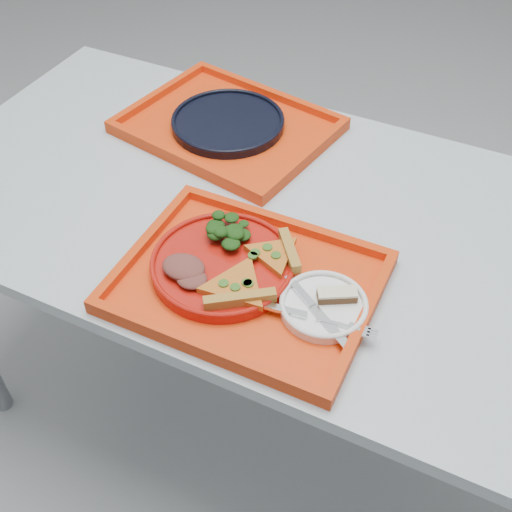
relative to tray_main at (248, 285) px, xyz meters
name	(u,v)px	position (x,y,z in m)	size (l,w,h in m)	color
ground	(278,413)	(-0.01, 0.21, -0.76)	(10.00, 10.00, 0.00)	gray
table	(286,241)	(-0.01, 0.21, -0.08)	(1.60, 0.80, 0.75)	#A5B0B9
tray_main	(248,285)	(0.00, 0.00, 0.00)	(0.45, 0.35, 0.01)	red
tray_far	(228,129)	(-0.26, 0.42, 0.00)	(0.45, 0.35, 0.01)	red
dinner_plate	(223,266)	(-0.05, 0.01, 0.02)	(0.26, 0.26, 0.02)	#A9130B
side_plate	(323,307)	(0.14, 0.00, 0.01)	(0.15, 0.15, 0.01)	white
navy_plate	(228,123)	(-0.26, 0.42, 0.01)	(0.26, 0.26, 0.02)	black
pizza_slice_a	(237,284)	(0.00, -0.03, 0.03)	(0.14, 0.12, 0.02)	orange
pizza_slice_b	(274,253)	(0.02, 0.06, 0.03)	(0.12, 0.10, 0.02)	orange
salad_heap	(229,229)	(-0.07, 0.08, 0.04)	(0.08, 0.07, 0.04)	black
meat_portion	(184,267)	(-0.11, -0.04, 0.04)	(0.08, 0.06, 0.02)	brown
dessert_bar	(337,295)	(0.16, 0.02, 0.03)	(0.07, 0.06, 0.02)	#462917
knife	(318,311)	(0.14, -0.02, 0.02)	(0.18, 0.02, 0.01)	silver
fork	(315,318)	(0.14, -0.04, 0.02)	(0.18, 0.02, 0.01)	silver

